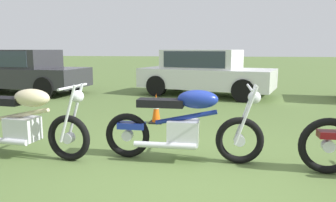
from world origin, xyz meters
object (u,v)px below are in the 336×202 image
at_px(motorcycle_cream, 22,122).
at_px(traffic_cone, 156,109).
at_px(car_white, 205,70).
at_px(car_charcoal, 15,68).
at_px(motorcycle_blue, 184,125).

distance_m(motorcycle_cream, traffic_cone, 2.64).
bearing_deg(motorcycle_cream, car_white, 77.30).
bearing_deg(traffic_cone, motorcycle_cream, -121.44).
bearing_deg(car_charcoal, car_white, 10.51).
xyz_separation_m(motorcycle_blue, traffic_cone, (-0.81, 2.05, -0.21)).
bearing_deg(motorcycle_blue, car_charcoal, 138.21).
distance_m(motorcycle_blue, car_charcoal, 8.38).
height_order(motorcycle_blue, car_charcoal, car_charcoal).
bearing_deg(motorcycle_cream, traffic_cone, 64.09).
height_order(motorcycle_cream, car_white, car_white).
xyz_separation_m(motorcycle_cream, motorcycle_blue, (2.18, 0.20, 0.00)).
xyz_separation_m(motorcycle_cream, traffic_cone, (1.37, 2.25, -0.20)).
height_order(motorcycle_cream, traffic_cone, motorcycle_cream).
relative_size(motorcycle_blue, car_charcoal, 0.47).
bearing_deg(traffic_cone, car_white, 80.15).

